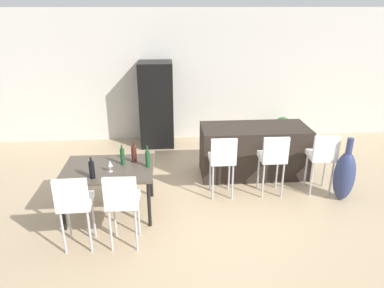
# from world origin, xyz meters

# --- Properties ---
(ground_plane) EXTENTS (10.00, 10.00, 0.00)m
(ground_plane) POSITION_xyz_m (0.00, 0.00, 0.00)
(ground_plane) COLOR tan
(back_wall) EXTENTS (10.00, 0.12, 2.90)m
(back_wall) POSITION_xyz_m (0.00, 3.02, 1.45)
(back_wall) COLOR beige
(back_wall) RESTS_ON ground_plane
(kitchen_island) EXTENTS (1.91, 0.82, 0.92)m
(kitchen_island) POSITION_xyz_m (0.65, 0.94, 0.46)
(kitchen_island) COLOR black
(kitchen_island) RESTS_ON ground_plane
(bar_chair_left) EXTENTS (0.40, 0.40, 1.05)m
(bar_chair_left) POSITION_xyz_m (-0.06, 0.15, 0.70)
(bar_chair_left) COLOR white
(bar_chair_left) RESTS_ON ground_plane
(bar_chair_middle) EXTENTS (0.40, 0.40, 1.05)m
(bar_chair_middle) POSITION_xyz_m (0.76, 0.15, 0.70)
(bar_chair_middle) COLOR white
(bar_chair_middle) RESTS_ON ground_plane
(bar_chair_right) EXTENTS (0.43, 0.43, 1.05)m
(bar_chair_right) POSITION_xyz_m (1.58, 0.15, 0.70)
(bar_chair_right) COLOR white
(bar_chair_right) RESTS_ON ground_plane
(dining_table) EXTENTS (1.31, 0.96, 0.74)m
(dining_table) POSITION_xyz_m (-1.80, -0.19, 0.67)
(dining_table) COLOR #4C4238
(dining_table) RESTS_ON ground_plane
(dining_chair_near) EXTENTS (0.41, 0.41, 1.05)m
(dining_chair_near) POSITION_xyz_m (-2.09, -1.03, 0.70)
(dining_chair_near) COLOR white
(dining_chair_near) RESTS_ON ground_plane
(dining_chair_far) EXTENTS (0.41, 0.41, 1.05)m
(dining_chair_far) POSITION_xyz_m (-1.50, -1.03, 0.70)
(dining_chair_far) COLOR white
(dining_chair_far) RESTS_ON ground_plane
(wine_bottle_middle) EXTENTS (0.06, 0.06, 0.31)m
(wine_bottle_middle) POSITION_xyz_m (-1.59, -0.08, 0.87)
(wine_bottle_middle) COLOR #194723
(wine_bottle_middle) RESTS_ON dining_table
(wine_bottle_far) EXTENTS (0.08, 0.08, 0.31)m
(wine_bottle_far) POSITION_xyz_m (-1.43, -0.01, 0.87)
(wine_bottle_far) COLOR #471E19
(wine_bottle_far) RESTS_ON dining_table
(wine_bottle_end) EXTENTS (0.08, 0.08, 0.31)m
(wine_bottle_end) POSITION_xyz_m (-1.96, -0.50, 0.87)
(wine_bottle_end) COLOR black
(wine_bottle_end) RESTS_ON dining_table
(wine_bottle_inner) EXTENTS (0.07, 0.07, 0.33)m
(wine_bottle_inner) POSITION_xyz_m (-1.22, -0.19, 0.87)
(wine_bottle_inner) COLOR #194723
(wine_bottle_inner) RESTS_ON dining_table
(wine_glass_left) EXTENTS (0.07, 0.07, 0.17)m
(wine_glass_left) POSITION_xyz_m (-1.74, -0.32, 0.86)
(wine_glass_left) COLOR silver
(wine_glass_left) RESTS_ON dining_table
(refrigerator) EXTENTS (0.72, 0.68, 1.84)m
(refrigerator) POSITION_xyz_m (-1.14, 2.58, 0.92)
(refrigerator) COLOR black
(refrigerator) RESTS_ON ground_plane
(floor_vase) EXTENTS (0.33, 0.33, 1.06)m
(floor_vase) POSITION_xyz_m (1.86, -0.09, 0.43)
(floor_vase) COLOR navy
(floor_vase) RESTS_ON ground_plane
(potted_plant) EXTENTS (0.36, 0.36, 0.57)m
(potted_plant) POSITION_xyz_m (1.72, 2.57, 0.33)
(potted_plant) COLOR beige
(potted_plant) RESTS_ON ground_plane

